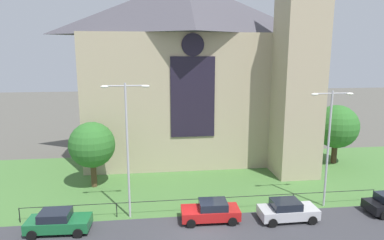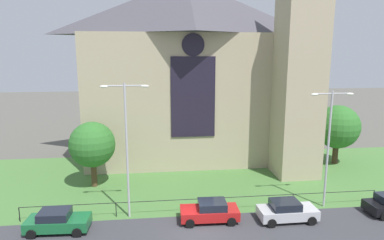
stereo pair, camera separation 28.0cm
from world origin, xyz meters
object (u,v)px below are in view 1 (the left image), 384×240
object	(u,v)px
tree_left_near	(92,145)
parked_car_red	(211,211)
parked_car_green	(58,222)
parked_car_silver	(287,210)
streetlamp_near	(127,136)
church_building	(194,69)
streetlamp_far	(329,136)
tree_right_far	(336,127)

from	to	relation	value
tree_left_near	parked_car_red	size ratio (longest dim) A/B	1.41
parked_car_green	parked_car_red	size ratio (longest dim) A/B	1.00
parked_car_red	parked_car_silver	size ratio (longest dim) A/B	1.01
streetlamp_near	parked_car_silver	distance (m)	12.80
parked_car_green	church_building	bearing A→B (deg)	57.64
streetlamp_far	parked_car_green	size ratio (longest dim) A/B	2.16
church_building	parked_car_green	distance (m)	22.06
church_building	streetlamp_near	world-z (taller)	church_building
tree_left_near	streetlamp_far	xyz separation A→B (m)	(18.85, -6.38, 1.85)
church_building	tree_right_far	world-z (taller)	church_building
tree_right_far	parked_car_silver	size ratio (longest dim) A/B	1.55
tree_left_near	tree_right_far	distance (m)	25.63
church_building	parked_car_red	bearing A→B (deg)	-92.78
tree_right_far	parked_car_green	distance (m)	29.16
tree_left_near	parked_car_green	world-z (taller)	tree_left_near
tree_right_far	parked_car_red	distance (m)	19.85
parked_car_silver	tree_left_near	bearing A→B (deg)	150.89
tree_right_far	parked_car_silver	xyz separation A→B (m)	(-10.35, -11.95, -3.38)
church_building	streetlamp_far	size ratio (longest dim) A/B	2.81
tree_left_near	streetlamp_near	world-z (taller)	streetlamp_near
church_building	tree_left_near	xyz separation A→B (m)	(-10.24, -8.37, -6.34)
parked_car_red	parked_car_silver	world-z (taller)	same
church_building	tree_left_near	distance (m)	14.67
tree_right_far	streetlamp_near	bearing A→B (deg)	-155.19
parked_car_red	parked_car_silver	distance (m)	5.59
parked_car_silver	streetlamp_near	bearing A→B (deg)	170.37
parked_car_green	tree_left_near	bearing A→B (deg)	84.30
streetlamp_far	parked_car_green	bearing A→B (deg)	-175.54
church_building	tree_left_near	bearing A→B (deg)	-140.72
tree_right_far	tree_left_near	bearing A→B (deg)	-171.72
parked_car_green	parked_car_silver	xyz separation A→B (m)	(16.17, -0.32, 0.00)
church_building	parked_car_silver	xyz separation A→B (m)	(4.78, -16.63, -9.53)
streetlamp_far	tree_left_near	bearing A→B (deg)	161.30
parked_car_red	parked_car_silver	bearing A→B (deg)	175.98
tree_right_far	parked_car_silver	distance (m)	16.17
tree_right_far	parked_car_green	world-z (taller)	tree_right_far
tree_left_near	parked_car_green	size ratio (longest dim) A/B	1.40
tree_right_far	parked_car_silver	bearing A→B (deg)	-130.90
streetlamp_far	parked_car_silver	bearing A→B (deg)	-153.94
tree_right_far	streetlamp_far	xyz separation A→B (m)	(-6.51, -10.07, 1.66)
tree_right_far	parked_car_red	world-z (taller)	tree_right_far
tree_right_far	parked_car_red	xyz separation A→B (m)	(-15.91, -11.37, -3.38)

